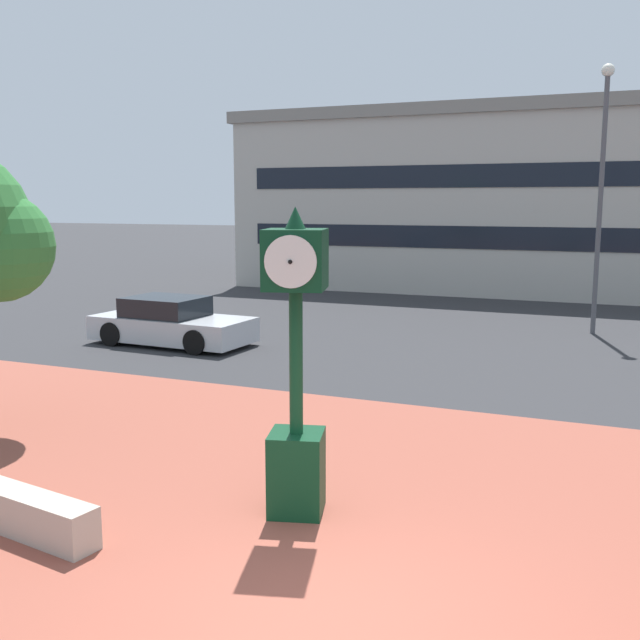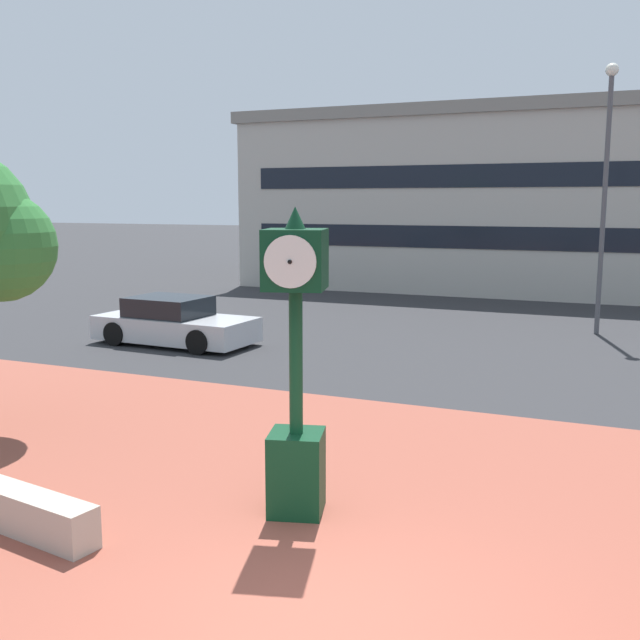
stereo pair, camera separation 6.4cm
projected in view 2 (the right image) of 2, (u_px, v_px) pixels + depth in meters
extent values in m
plane|color=#2D2D30|center=(326.00, 624.00, 6.76)|extent=(200.00, 200.00, 0.00)
cube|color=brown|center=(385.00, 545.00, 8.31)|extent=(44.00, 11.42, 0.01)
cube|color=#0C381E|center=(297.00, 472.00, 9.12)|extent=(0.80, 0.80, 1.03)
cylinder|color=#0C381E|center=(296.00, 362.00, 8.90)|extent=(0.16, 0.16, 1.76)
cube|color=#0C381E|center=(295.00, 259.00, 8.70)|extent=(0.88, 0.88, 0.71)
cylinder|color=white|center=(300.00, 257.00, 9.06)|extent=(0.59, 0.19, 0.60)
sphere|color=black|center=(301.00, 257.00, 9.08)|extent=(0.05, 0.05, 0.05)
cylinder|color=white|center=(290.00, 262.00, 8.34)|extent=(0.59, 0.19, 0.60)
sphere|color=black|center=(290.00, 262.00, 8.32)|extent=(0.05, 0.05, 0.05)
cone|color=#0C381E|center=(295.00, 218.00, 8.62)|extent=(0.25, 0.25, 0.26)
cube|color=#B7BABF|center=(176.00, 328.00, 19.94)|extent=(4.43, 2.07, 0.64)
cube|color=black|center=(169.00, 307.00, 19.95)|extent=(2.07, 1.70, 0.56)
cylinder|color=black|center=(236.00, 331.00, 20.15)|extent=(0.65, 0.25, 0.64)
cylinder|color=black|center=(198.00, 342.00, 18.60)|extent=(0.65, 0.25, 0.64)
cylinder|color=black|center=(156.00, 324.00, 21.32)|extent=(0.65, 0.25, 0.64)
cylinder|color=black|center=(115.00, 334.00, 19.77)|extent=(0.65, 0.25, 0.64)
cube|color=#B2ADA3|center=(528.00, 206.00, 35.54)|extent=(23.28, 15.15, 7.22)
cube|color=gray|center=(532.00, 123.00, 34.93)|extent=(23.75, 15.45, 0.50)
cube|color=black|center=(500.00, 238.00, 28.84)|extent=(20.96, 0.04, 0.90)
cube|color=black|center=(502.00, 175.00, 28.46)|extent=(20.96, 0.04, 0.90)
cylinder|color=#4C4C51|center=(604.00, 208.00, 20.99)|extent=(0.14, 0.14, 7.27)
sphere|color=white|center=(612.00, 70.00, 20.39)|extent=(0.36, 0.36, 0.36)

